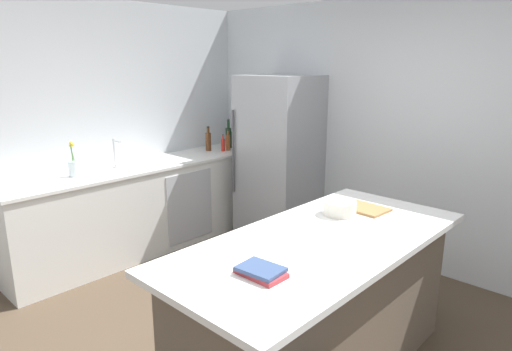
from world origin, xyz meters
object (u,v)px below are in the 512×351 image
sink_faucet (115,153)px  wine_bottle (229,137)px  refrigerator (279,160)px  syrup_bottle (208,141)px  kitchen_island (318,305)px  cookbook_stack (261,271)px  flower_vase (74,166)px  cutting_board (365,209)px  mixing_bowl (340,208)px  vinegar_bottle (228,142)px  hot_sauce_bottle (223,145)px  whiskey_bottle (234,139)px

sink_faucet → wine_bottle: (0.04, 1.53, -0.02)m
refrigerator → syrup_bottle: 0.96m
kitchen_island → cookbook_stack: 0.78m
refrigerator → cookbook_stack: size_ratio=7.29×
flower_vase → cutting_board: bearing=22.5°
kitchen_island → mixing_bowl: 0.70m
vinegar_bottle → syrup_bottle: 0.24m
vinegar_bottle → refrigerator: bearing=4.0°
refrigerator → cookbook_stack: (1.75, -2.18, 0.03)m
flower_vase → wine_bottle: 1.98m
kitchen_island → cookbook_stack: (0.06, -0.61, 0.48)m
sink_faucet → hot_sauce_bottle: sink_faucet is taller
whiskey_bottle → cutting_board: 2.69m
whiskey_bottle → cookbook_stack: bearing=-41.6°
refrigerator → hot_sauce_bottle: bearing=-169.9°
sink_faucet → vinegar_bottle: 1.43m
refrigerator → vinegar_bottle: refrigerator is taller
sink_faucet → flower_vase: flower_vase is taller
refrigerator → sink_faucet: size_ratio=6.15×
vinegar_bottle → cookbook_stack: bearing=-40.3°
whiskey_bottle → hot_sauce_bottle: size_ratio=1.22×
mixing_bowl → wine_bottle: bearing=154.0°
sink_faucet → whiskey_bottle: sink_faucet is taller
wine_bottle → refrigerator: bearing=-3.1°
flower_vase → mixing_bowl: 2.53m
vinegar_bottle → wine_bottle: bearing=134.4°
flower_vase → sink_faucet: bearing=93.4°
sink_faucet → cutting_board: size_ratio=0.94×
wine_bottle → cookbook_stack: bearing=-40.5°
kitchen_island → refrigerator: size_ratio=1.15×
kitchen_island → sink_faucet: (-2.59, 0.09, 0.62)m
refrigerator → whiskey_bottle: (-0.87, 0.14, 0.11)m
refrigerator → whiskey_bottle: 0.89m
refrigerator → cutting_board: size_ratio=5.76×
refrigerator → sink_faucet: bearing=-121.4°
whiskey_bottle → cutting_board: size_ratio=0.78×
wine_bottle → kitchen_island: bearing=-32.4°
wine_bottle → vinegar_bottle: bearing=-45.6°
mixing_bowl → cutting_board: mixing_bowl is taller
hot_sauce_bottle → sink_faucet: bearing=-95.9°
vinegar_bottle → mixing_bowl: size_ratio=1.07×
refrigerator → wine_bottle: size_ratio=5.13×
refrigerator → hot_sauce_bottle: 0.78m
sink_faucet → wine_bottle: size_ratio=0.83×
flower_vase → cookbook_stack: flower_vase is taller
whiskey_bottle → cutting_board: (2.48, -1.04, -0.10)m
flower_vase → hot_sauce_bottle: flower_vase is taller
vinegar_bottle → cutting_board: (2.37, -0.85, -0.10)m
kitchen_island → sink_faucet: 2.66m
kitchen_island → sink_faucet: size_ratio=7.08×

